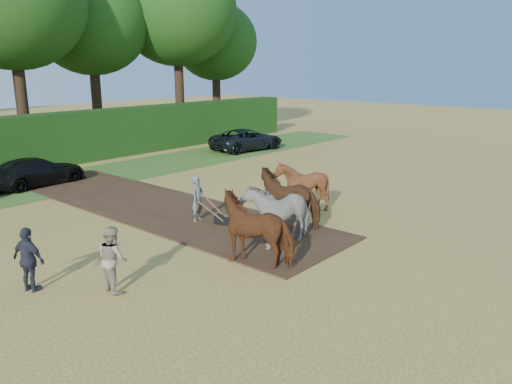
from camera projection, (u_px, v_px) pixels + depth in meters
name	position (u px, v px, depth m)	size (l,w,h in m)	color
ground	(262.00, 259.00, 15.12)	(120.00, 120.00, 0.00)	gold
earth_strip	(156.00, 206.00, 20.64)	(4.50, 17.00, 0.05)	#472D1C
grass_verge	(40.00, 187.00, 23.98)	(50.00, 5.00, 0.03)	#38601E
spectator_near	(113.00, 259.00, 12.83)	(0.85, 0.66, 1.75)	#C7B19C
spectator_far	(29.00, 260.00, 12.79)	(1.01, 0.42, 1.73)	#262833
plough_team	(281.00, 204.00, 17.20)	(7.02, 5.89, 2.10)	brown
parked_cars	(23.00, 175.00, 23.30)	(34.71, 3.78, 1.49)	#B4B6BB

